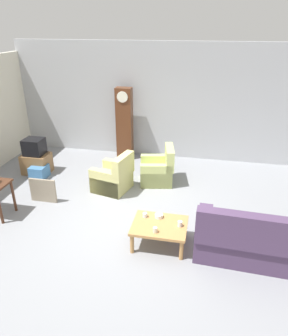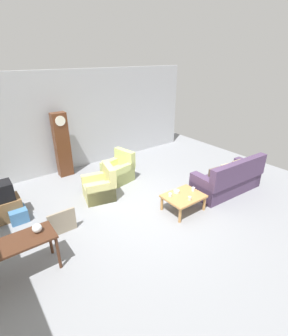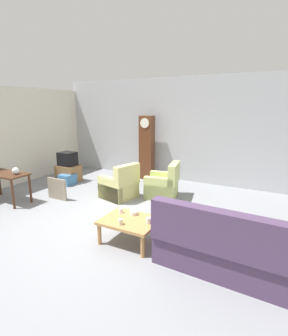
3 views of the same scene
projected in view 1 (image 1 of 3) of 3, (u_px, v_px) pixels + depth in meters
name	position (u px, v px, depth m)	size (l,w,h in m)	color
ground_plane	(130.00, 221.00, 6.33)	(10.40, 10.40, 0.00)	gray
garage_door_wall	(160.00, 102.00, 8.84)	(8.40, 0.16, 3.20)	#ADAFB5
couch_floral	(260.00, 243.00, 5.15)	(2.14, 0.98, 1.04)	#4C3856
armchair_olive_near	(114.00, 178.00, 7.39)	(0.94, 0.92, 0.92)	#CCC67A
armchair_olive_far	(158.00, 171.00, 7.76)	(0.92, 0.90, 0.92)	#BFCA76
coffee_table_wood	(160.00, 227.00, 5.54)	(0.96, 0.76, 0.42)	#B27F47
grandfather_clock	(124.00, 124.00, 8.88)	(0.44, 0.30, 2.03)	#562D19
tv_stand_cabinet	(37.00, 163.00, 8.26)	(0.68, 0.52, 0.52)	brown
tv_crt	(34.00, 147.00, 8.06)	(0.48, 0.44, 0.42)	black
framed_picture_leaning	(43.00, 191.00, 6.91)	(0.60, 0.05, 0.55)	gray
storage_box_blue	(39.00, 172.00, 8.04)	(0.39, 0.43, 0.32)	teal
cup_white_porcelain	(180.00, 224.00, 5.44)	(0.08, 0.08, 0.10)	white
cup_blue_rimmed	(145.00, 215.00, 5.70)	(0.08, 0.08, 0.08)	silver
cup_cream_tall	(155.00, 230.00, 5.29)	(0.08, 0.08, 0.09)	beige
bowl_white_stacked	(159.00, 216.00, 5.69)	(0.15, 0.15, 0.07)	white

